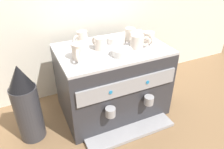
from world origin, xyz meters
TOP-DOWN VIEW (x-y plane):
  - ground_plane at (0.00, 0.00)m, footprint 4.00×4.00m
  - tiled_backsplash_wall at (0.00, 0.33)m, footprint 2.80×0.03m
  - espresso_machine at (0.00, -0.00)m, footprint 0.64×0.54m
  - ceramic_cup_0 at (-0.21, -0.06)m, footprint 0.08×0.12m
  - ceramic_cup_1 at (0.24, -0.02)m, footprint 0.07×0.10m
  - ceramic_cup_2 at (-0.14, 0.13)m, footprint 0.10×0.07m
  - ceramic_cup_3 at (0.13, -0.06)m, footprint 0.11×0.08m
  - ceramic_cup_4 at (-0.07, 0.02)m, footprint 0.07×0.10m
  - ceramic_cup_5 at (0.15, 0.05)m, footprint 0.06×0.10m
  - ceramic_bowl_0 at (0.01, -0.11)m, footprint 0.11×0.11m
  - ceramic_bowl_1 at (0.06, 0.06)m, footprint 0.11×0.11m
  - coffee_grinder at (-0.52, -0.04)m, footprint 0.14×0.14m
  - milk_pitcher at (0.43, -0.01)m, footprint 0.09×0.09m

SIDE VIEW (x-z plane):
  - ground_plane at x=0.00m, z-range 0.00..0.00m
  - milk_pitcher at x=0.43m, z-range 0.00..0.13m
  - espresso_machine at x=0.00m, z-range 0.00..0.44m
  - coffee_grinder at x=-0.52m, z-range 0.00..0.46m
  - ceramic_bowl_0 at x=0.01m, z-range 0.45..0.48m
  - ceramic_bowl_1 at x=0.06m, z-range 0.45..0.48m
  - ceramic_cup_1 at x=0.24m, z-range 0.45..0.51m
  - ceramic_cup_4 at x=-0.07m, z-range 0.45..0.52m
  - ceramic_cup_3 at x=0.13m, z-range 0.45..0.52m
  - ceramic_cup_2 at x=-0.14m, z-range 0.45..0.52m
  - ceramic_cup_5 at x=0.15m, z-range 0.45..0.53m
  - ceramic_cup_0 at x=-0.21m, z-range 0.45..0.53m
  - tiled_backsplash_wall at x=0.00m, z-range 0.00..0.99m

